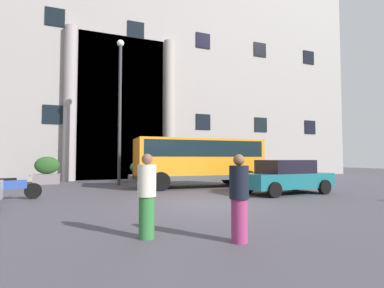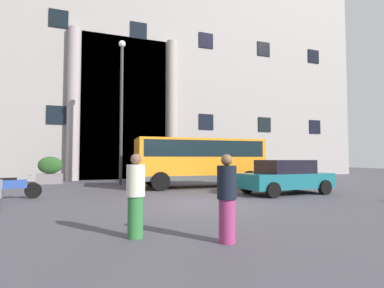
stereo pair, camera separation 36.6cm
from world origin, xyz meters
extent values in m
cube|color=#4A464F|center=(0.00, 0.00, -0.06)|extent=(80.00, 64.00, 0.12)
cube|color=#9B9491|center=(0.00, 17.50, 10.38)|extent=(42.28, 9.00, 20.77)
cube|color=black|center=(-0.96, 13.06, 5.41)|extent=(6.29, 0.12, 10.83)
cylinder|color=#9E9193|center=(-4.55, 12.75, 5.41)|extent=(0.89, 0.89, 10.83)
cylinder|color=#9D958D|center=(2.63, 12.75, 5.41)|extent=(0.89, 0.89, 10.83)
cube|color=black|center=(-5.64, 12.96, 4.57)|extent=(1.27, 0.08, 1.29)
cube|color=black|center=(5.64, 12.96, 4.57)|extent=(1.27, 0.08, 1.29)
cube|color=black|center=(11.28, 12.96, 4.57)|extent=(1.27, 0.08, 1.29)
cube|color=black|center=(16.91, 12.96, 4.57)|extent=(1.27, 0.08, 1.29)
cube|color=black|center=(-5.64, 12.96, 11.42)|extent=(1.27, 0.08, 1.29)
cube|color=black|center=(0.00, 12.96, 11.42)|extent=(1.27, 0.08, 1.29)
cube|color=black|center=(5.64, 12.96, 11.42)|extent=(1.27, 0.08, 1.29)
cube|color=black|center=(11.28, 12.96, 11.42)|extent=(1.27, 0.08, 1.29)
cube|color=black|center=(16.91, 12.96, 11.42)|extent=(1.27, 0.08, 1.29)
cube|color=orange|center=(2.08, 5.50, 1.51)|extent=(6.84, 2.83, 2.13)
cube|color=black|center=(2.08, 5.50, 2.05)|extent=(6.44, 2.83, 0.83)
cube|color=black|center=(5.37, 5.32, 1.87)|extent=(0.17, 2.07, 1.03)
cube|color=#4B4E4C|center=(2.08, 5.50, 0.57)|extent=(6.85, 2.87, 0.24)
cylinder|color=black|center=(4.50, 6.61, 0.45)|extent=(0.91, 0.33, 0.90)
cylinder|color=black|center=(4.36, 4.14, 0.45)|extent=(0.91, 0.33, 0.90)
cylinder|color=black|center=(-0.20, 6.86, 0.45)|extent=(0.91, 0.33, 0.90)
cylinder|color=black|center=(-0.34, 4.39, 0.45)|extent=(0.91, 0.33, 0.90)
cylinder|color=olive|center=(6.60, 7.42, 1.19)|extent=(0.08, 0.08, 2.38)
cube|color=yellow|center=(6.60, 7.39, 2.13)|extent=(0.44, 0.03, 0.60)
cube|color=slate|center=(-5.71, 10.53, 0.31)|extent=(1.45, 0.74, 0.61)
ellipsoid|color=#275021|center=(-5.71, 10.53, 1.13)|extent=(1.39, 0.67, 1.05)
cube|color=#6B635D|center=(9.70, 10.38, 0.25)|extent=(1.85, 0.95, 0.50)
ellipsoid|color=#2A4D2E|center=(9.70, 10.38, 0.92)|extent=(1.78, 0.86, 0.85)
cube|color=gray|center=(0.04, 10.11, 0.24)|extent=(1.82, 0.85, 0.48)
ellipsoid|color=#224A28|center=(0.04, 10.11, 0.97)|extent=(1.75, 0.76, 0.97)
cube|color=#19636D|center=(4.47, 1.33, 0.59)|extent=(4.12, 2.00, 0.63)
cube|color=black|center=(4.47, 1.33, 1.19)|extent=(2.26, 1.68, 0.57)
cylinder|color=black|center=(5.78, 2.29, 0.31)|extent=(0.63, 0.24, 0.62)
cylinder|color=black|center=(5.88, 0.54, 0.31)|extent=(0.63, 0.24, 0.62)
cylinder|color=black|center=(3.05, 2.12, 0.31)|extent=(0.63, 0.24, 0.62)
cylinder|color=black|center=(3.15, 0.37, 0.31)|extent=(0.63, 0.24, 0.62)
cylinder|color=black|center=(7.84, 3.62, 0.30)|extent=(0.60, 0.27, 0.60)
cylinder|color=black|center=(6.54, 3.23, 0.30)|extent=(0.61, 0.29, 0.60)
cube|color=white|center=(7.19, 3.42, 0.58)|extent=(0.90, 0.48, 0.32)
cube|color=black|center=(7.02, 3.37, 0.76)|extent=(0.56, 0.34, 0.12)
cylinder|color=#A5A5A8|center=(7.74, 3.59, 0.88)|extent=(0.19, 0.54, 0.03)
cylinder|color=black|center=(-5.60, 3.51, 0.30)|extent=(0.60, 0.27, 0.60)
cube|color=#2A4798|center=(-6.23, 3.32, 0.58)|extent=(0.87, 0.47, 0.32)
cube|color=black|center=(-6.40, 3.26, 0.76)|extent=(0.56, 0.34, 0.12)
cylinder|color=#A5A5A8|center=(-5.70, 3.48, 0.88)|extent=(0.19, 0.53, 0.03)
cylinder|color=#2E7135|center=(-2.82, -3.59, 0.40)|extent=(0.30, 0.30, 0.80)
cylinder|color=beige|center=(-2.82, -3.59, 1.11)|extent=(0.36, 0.36, 0.62)
sphere|color=brown|center=(-2.82, -3.59, 1.52)|extent=(0.21, 0.21, 0.21)
cylinder|color=#973062|center=(-1.30, -4.48, 0.40)|extent=(0.30, 0.30, 0.79)
cylinder|color=black|center=(-1.30, -4.48, 1.10)|extent=(0.36, 0.36, 0.61)
sphere|color=brown|center=(-1.30, -4.48, 1.51)|extent=(0.21, 0.21, 0.21)
cylinder|color=#313236|center=(-1.77, 8.20, 4.09)|extent=(0.18, 0.18, 8.17)
sphere|color=white|center=(-1.77, 8.20, 8.35)|extent=(0.40, 0.40, 0.40)
camera|label=1|loc=(-4.11, -9.26, 1.53)|focal=27.61mm
camera|label=2|loc=(-3.77, -9.38, 1.53)|focal=27.61mm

